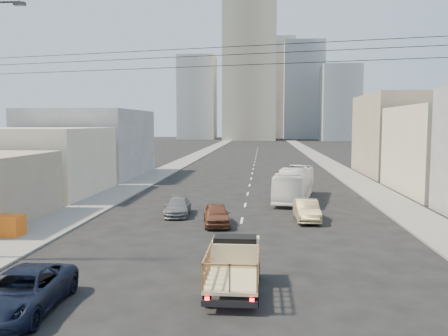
# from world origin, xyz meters

# --- Properties ---
(ground) EXTENTS (420.00, 420.00, 0.00)m
(ground) POSITION_xyz_m (0.00, 0.00, 0.00)
(ground) COLOR black
(ground) RESTS_ON ground
(sidewalk_left) EXTENTS (3.50, 180.00, 0.12)m
(sidewalk_left) POSITION_xyz_m (-11.75, 70.00, 0.06)
(sidewalk_left) COLOR slate
(sidewalk_left) RESTS_ON ground
(sidewalk_right) EXTENTS (3.50, 180.00, 0.12)m
(sidewalk_right) POSITION_xyz_m (11.75, 70.00, 0.06)
(sidewalk_right) COLOR slate
(sidewalk_right) RESTS_ON ground
(lane_dashes) EXTENTS (0.15, 104.00, 0.01)m
(lane_dashes) POSITION_xyz_m (0.00, 53.00, 0.01)
(lane_dashes) COLOR silver
(lane_dashes) RESTS_ON ground
(flatbed_pickup) EXTENTS (1.95, 4.41, 1.90)m
(flatbed_pickup) POSITION_xyz_m (0.29, 0.85, 1.09)
(flatbed_pickup) COLOR #D1C08C
(flatbed_pickup) RESTS_ON ground
(navy_pickup) EXTENTS (2.57, 5.23, 1.43)m
(navy_pickup) POSITION_xyz_m (-6.75, -1.90, 0.71)
(navy_pickup) COLOR black
(navy_pickup) RESTS_ON ground
(city_bus) EXTENTS (4.09, 10.00, 2.72)m
(city_bus) POSITION_xyz_m (4.02, 22.83, 1.36)
(city_bus) COLOR white
(city_bus) RESTS_ON ground
(sedan_brown) EXTENTS (2.17, 4.18, 1.36)m
(sedan_brown) POSITION_xyz_m (-1.53, 12.47, 0.68)
(sedan_brown) COLOR brown
(sedan_brown) RESTS_ON ground
(sedan_tan) EXTENTS (1.60, 4.21, 1.37)m
(sedan_tan) POSITION_xyz_m (4.27, 14.31, 0.69)
(sedan_tan) COLOR #968357
(sedan_tan) RESTS_ON ground
(sedan_grey) EXTENTS (1.98, 4.22, 1.19)m
(sedan_grey) POSITION_xyz_m (-4.54, 15.46, 0.60)
(sedan_grey) COLOR slate
(sedan_grey) RESTS_ON ground
(overhead_wires) EXTENTS (23.01, 5.02, 0.72)m
(overhead_wires) POSITION_xyz_m (0.00, 1.50, 8.97)
(overhead_wires) COLOR black
(overhead_wires) RESTS_ON ground
(crate_stack) EXTENTS (1.80, 1.20, 1.14)m
(crate_stack) POSITION_xyz_m (-13.00, 8.24, 0.69)
(crate_stack) COLOR orange
(crate_stack) RESTS_ON sidewalk_left
(bldg_right_far) EXTENTS (12.00, 16.00, 10.00)m
(bldg_right_far) POSITION_xyz_m (20.00, 44.00, 5.00)
(bldg_right_far) COLOR gray
(bldg_right_far) RESTS_ON ground
(bldg_left_mid) EXTENTS (11.00, 12.00, 6.00)m
(bldg_left_mid) POSITION_xyz_m (-19.00, 24.00, 3.00)
(bldg_left_mid) COLOR beige
(bldg_left_mid) RESTS_ON ground
(bldg_left_far) EXTENTS (12.00, 16.00, 8.00)m
(bldg_left_far) POSITION_xyz_m (-19.50, 39.00, 4.00)
(bldg_left_far) COLOR gray
(bldg_left_far) RESTS_ON ground
(high_rise_tower) EXTENTS (20.00, 20.00, 60.00)m
(high_rise_tower) POSITION_xyz_m (-4.00, 170.00, 30.00)
(high_rise_tower) COLOR tan
(high_rise_tower) RESTS_ON ground
(midrise_ne) EXTENTS (16.00, 16.00, 40.00)m
(midrise_ne) POSITION_xyz_m (18.00, 185.00, 20.00)
(midrise_ne) COLOR #979BA0
(midrise_ne) RESTS_ON ground
(midrise_nw) EXTENTS (15.00, 15.00, 34.00)m
(midrise_nw) POSITION_xyz_m (-26.00, 180.00, 17.00)
(midrise_nw) COLOR #979BA0
(midrise_nw) RESTS_ON ground
(midrise_back) EXTENTS (18.00, 18.00, 44.00)m
(midrise_back) POSITION_xyz_m (6.00, 200.00, 22.00)
(midrise_back) COLOR gray
(midrise_back) RESTS_ON ground
(midrise_east) EXTENTS (14.00, 14.00, 28.00)m
(midrise_east) POSITION_xyz_m (30.00, 165.00, 14.00)
(midrise_east) COLOR #979BA0
(midrise_east) RESTS_ON ground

